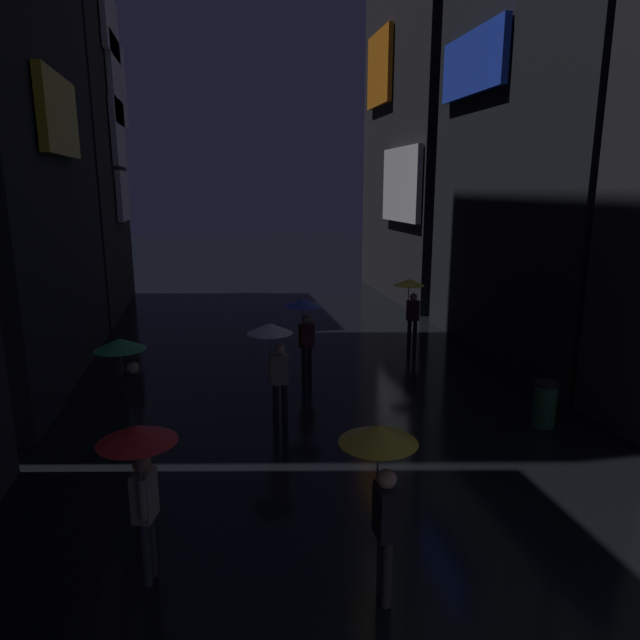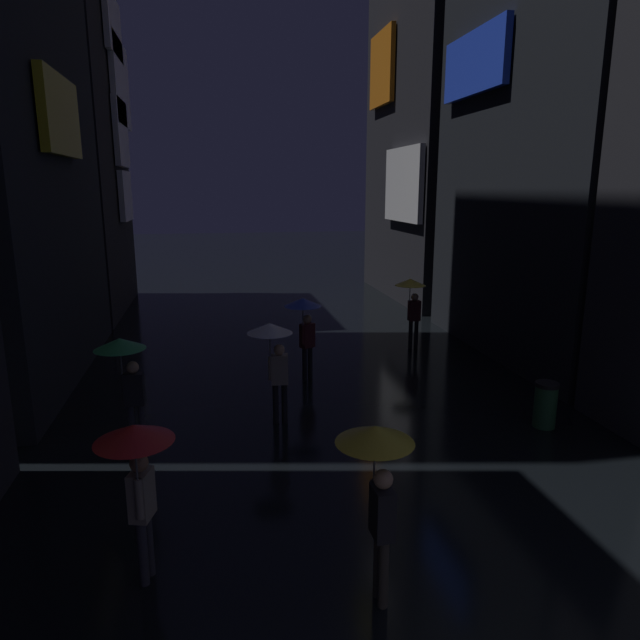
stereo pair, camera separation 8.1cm
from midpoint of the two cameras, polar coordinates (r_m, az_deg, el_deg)
building_left_far at (r=23.88m, az=-25.18°, el=17.20°), size 4.25×7.03×13.76m
building_right_far at (r=26.48m, az=11.85°, el=27.10°), size 4.25×8.22×22.43m
pedestrian_midstreet_centre_green at (r=10.73m, az=-19.13°, el=-4.06°), size 0.90×0.90×2.12m
pedestrian_midstreet_left_clear at (r=11.30m, az=-4.91°, el=-2.52°), size 0.90×0.90×2.12m
pedestrian_foreground_left_yellow at (r=16.91m, az=8.87°, el=2.62°), size 0.90×0.90×2.12m
pedestrian_near_crossing_blue at (r=13.81m, az=-1.81°, el=0.41°), size 0.90×0.90×2.12m
pedestrian_far_right_red at (r=7.02m, az=-17.90°, el=-13.18°), size 0.90×0.90×2.12m
pedestrian_foreground_right_yellow at (r=6.62m, az=5.73°, el=-14.24°), size 0.90×0.90×2.12m
trash_bin at (r=12.39m, az=21.40°, el=-7.83°), size 0.46×0.46×0.93m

